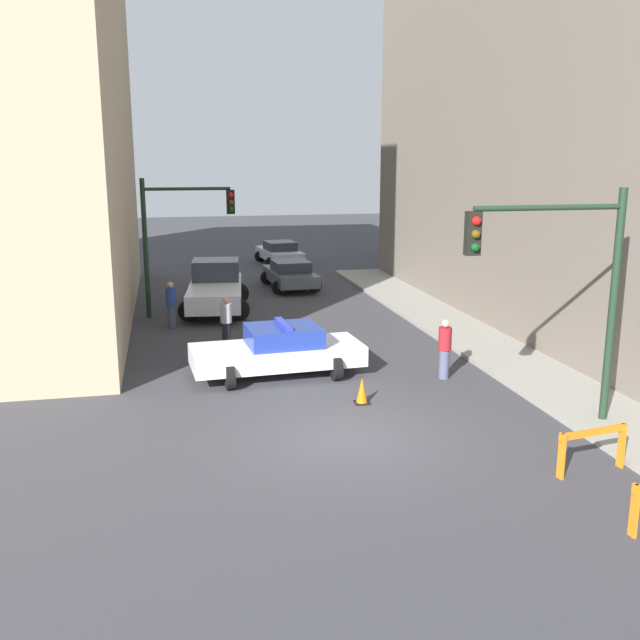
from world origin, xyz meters
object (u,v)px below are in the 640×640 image
(parked_car_mid, at_px, (280,252))
(barrier_mid, at_px, (593,443))
(traffic_light_far, at_px, (175,227))
(traffic_light_near, at_px, (568,273))
(traffic_cone, at_px, (362,391))
(pedestrian_sidewalk, at_px, (445,348))
(white_truck, at_px, (216,288))
(pedestrian_corner, at_px, (171,304))
(parked_car_near, at_px, (290,274))
(pedestrian_crossing, at_px, (226,321))
(police_car, at_px, (279,350))

(parked_car_mid, xyz_separation_m, barrier_mid, (1.49, -28.36, -0.06))
(traffic_light_far, bearing_deg, traffic_light_near, -59.31)
(traffic_cone, bearing_deg, pedestrian_sidewalk, 28.50)
(white_truck, bearing_deg, traffic_light_far, -144.71)
(pedestrian_corner, height_order, traffic_cone, pedestrian_corner)
(parked_car_near, bearing_deg, pedestrian_corner, -132.00)
(pedestrian_corner, bearing_deg, white_truck, 178.32)
(pedestrian_crossing, bearing_deg, parked_car_mid, -126.60)
(pedestrian_corner, relative_size, pedestrian_sidewalk, 1.00)
(white_truck, distance_m, parked_car_mid, 12.55)
(parked_car_near, distance_m, traffic_cone, 15.98)
(parked_car_near, bearing_deg, parked_car_mid, 81.36)
(white_truck, xyz_separation_m, pedestrian_sidewalk, (5.45, -10.37, -0.04))
(police_car, height_order, parked_car_near, police_car)
(barrier_mid, bearing_deg, pedestrian_corner, 119.00)
(pedestrian_crossing, height_order, barrier_mid, pedestrian_crossing)
(parked_car_mid, height_order, pedestrian_corner, pedestrian_corner)
(police_car, height_order, pedestrian_sidewalk, pedestrian_sidewalk)
(parked_car_near, bearing_deg, traffic_light_far, -139.78)
(pedestrian_sidewalk, bearing_deg, police_car, -89.83)
(pedestrian_crossing, relative_size, pedestrian_corner, 1.00)
(parked_car_mid, bearing_deg, traffic_light_far, -120.90)
(traffic_light_near, xyz_separation_m, parked_car_near, (-2.83, 18.44, -2.86))
(parked_car_mid, bearing_deg, pedestrian_corner, -118.87)
(police_car, distance_m, parked_car_near, 13.49)
(traffic_light_far, height_order, white_truck, traffic_light_far)
(white_truck, bearing_deg, traffic_light_near, -59.15)
(traffic_light_far, relative_size, pedestrian_sidewalk, 3.13)
(traffic_light_far, relative_size, parked_car_near, 1.18)
(pedestrian_corner, bearing_deg, pedestrian_sidewalk, 74.75)
(traffic_light_far, xyz_separation_m, pedestrian_corner, (-0.28, -1.89, -2.54))
(parked_car_near, bearing_deg, white_truck, -135.39)
(barrier_mid, bearing_deg, traffic_light_near, 75.39)
(traffic_light_far, bearing_deg, white_truck, 28.93)
(police_car, bearing_deg, traffic_cone, -152.65)
(pedestrian_corner, xyz_separation_m, barrier_mid, (7.72, -13.92, -0.24))
(barrier_mid, bearing_deg, traffic_cone, 124.27)
(white_truck, relative_size, pedestrian_sidewalk, 3.37)
(pedestrian_corner, xyz_separation_m, traffic_cone, (4.47, -9.16, -0.54))
(police_car, relative_size, pedestrian_corner, 2.90)
(pedestrian_sidewalk, bearing_deg, parked_car_near, -157.38)
(pedestrian_sidewalk, bearing_deg, barrier_mid, 20.29)
(traffic_light_near, distance_m, pedestrian_sidewalk, 4.92)
(traffic_light_near, distance_m, traffic_light_far, 15.74)
(police_car, distance_m, pedestrian_sidewalk, 4.56)
(white_truck, bearing_deg, traffic_cone, -70.82)
(pedestrian_crossing, height_order, traffic_cone, pedestrian_crossing)
(traffic_light_far, height_order, parked_car_near, traffic_light_far)
(traffic_light_near, height_order, white_truck, traffic_light_near)
(police_car, height_order, barrier_mid, police_car)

